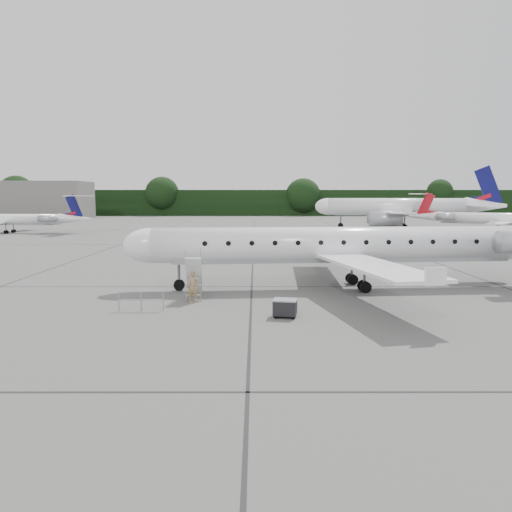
{
  "coord_description": "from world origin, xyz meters",
  "views": [
    {
      "loc": [
        -4.0,
        -27.08,
        5.62
      ],
      "look_at": [
        -3.96,
        1.2,
        2.3
      ],
      "focal_mm": 35.0,
      "sensor_mm": 36.0,
      "label": 1
    }
  ],
  "objects": [
    {
      "name": "bg_regional_left",
      "position": [
        -43.86,
        52.13,
        3.03
      ],
      "size": [
        24.08,
        18.02,
        6.06
      ],
      "primitive_type": null,
      "rotation": [
        0.0,
        0.0,
        -0.06
      ],
      "color": "white",
      "rests_on": "ground"
    },
    {
      "name": "bg_narrowbody",
      "position": [
        21.31,
        63.37,
        5.51
      ],
      "size": [
        34.41,
        27.65,
        11.02
      ],
      "primitive_type": null,
      "rotation": [
        0.0,
        0.0,
        -0.2
      ],
      "color": "white",
      "rests_on": "ground"
    },
    {
      "name": "treeline",
      "position": [
        0.0,
        130.0,
        4.0
      ],
      "size": [
        260.0,
        4.0,
        8.0
      ],
      "primitive_type": "cube",
      "color": "black",
      "rests_on": "ground"
    },
    {
      "name": "passenger",
      "position": [
        -7.34,
        -0.68,
        0.85
      ],
      "size": [
        0.63,
        0.42,
        1.71
      ],
      "primitive_type": "imported",
      "rotation": [
        0.0,
        0.0,
        -0.02
      ],
      "color": "#927C50",
      "rests_on": "ground"
    },
    {
      "name": "safety_railing",
      "position": [
        -9.68,
        -2.73,
        0.5
      ],
      "size": [
        2.2,
        0.14,
        1.0
      ],
      "primitive_type": null,
      "rotation": [
        0.0,
        0.0,
        0.03
      ],
      "color": "#989AA0",
      "rests_on": "ground"
    },
    {
      "name": "main_regional_jet",
      "position": [
        1.35,
        3.58,
        3.82
      ],
      "size": [
        31.37,
        23.73,
        7.63
      ],
      "primitive_type": null,
      "rotation": [
        0.0,
        0.0,
        0.08
      ],
      "color": "white",
      "rests_on": "ground"
    },
    {
      "name": "bg_regional_right",
      "position": [
        35.4,
        51.58,
        3.21
      ],
      "size": [
        30.07,
        27.75,
        6.42
      ],
      "primitive_type": null,
      "rotation": [
        0.0,
        0.0,
        2.6
      ],
      "color": "white",
      "rests_on": "ground"
    },
    {
      "name": "ground",
      "position": [
        0.0,
        0.0,
        0.0
      ],
      "size": [
        320.0,
        320.0,
        0.0
      ],
      "primitive_type": "plane",
      "color": "#5B5B59",
      "rests_on": "ground"
    },
    {
      "name": "baggage_cart",
      "position": [
        -2.6,
        -4.04,
        0.46
      ],
      "size": [
        1.21,
        1.05,
        0.92
      ],
      "primitive_type": null,
      "rotation": [
        0.0,
        0.0,
        -0.19
      ],
      "color": "black",
      "rests_on": "ground"
    },
    {
      "name": "terminal_building",
      "position": [
        -70.0,
        110.0,
        5.0
      ],
      "size": [
        40.0,
        14.0,
        10.0
      ],
      "primitive_type": "cube",
      "color": "slate",
      "rests_on": "ground"
    },
    {
      "name": "airstair",
      "position": [
        -7.44,
        0.61,
        1.2
      ],
      "size": [
        1.03,
        2.36,
        2.39
      ],
      "primitive_type": null,
      "rotation": [
        0.0,
        0.0,
        0.08
      ],
      "color": "white",
      "rests_on": "ground"
    }
  ]
}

